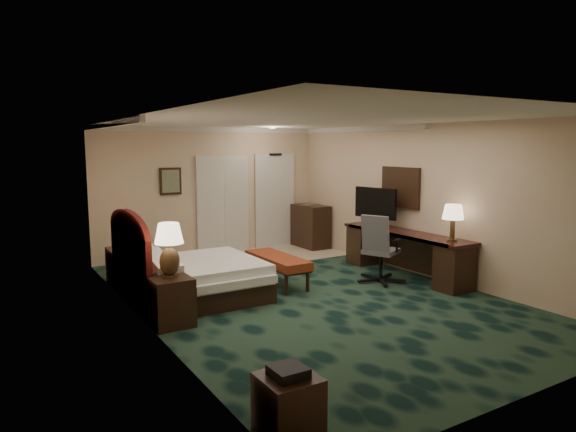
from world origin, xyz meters
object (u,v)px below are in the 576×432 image
bed (198,280)px  nightstand_near (170,301)px  minibar (311,226)px  desk (405,254)px  lamp_far (123,231)px  bed_bench (277,270)px  nightstand_far (123,266)px  lamp_near (169,250)px  side_table (288,405)px  desk_chair (381,248)px  tv (375,207)px

bed → nightstand_near: nightstand_near is taller
minibar → desk: bearing=-90.2°
lamp_far → minibar: 4.52m
nightstand_near → bed_bench: nightstand_near is taller
bed_bench → minibar: bearing=46.3°
nightstand_far → lamp_far: bearing=53.9°
lamp_near → bed: bearing=51.0°
nightstand_near → lamp_near: lamp_near is taller
lamp_near → bed_bench: 2.46m
side_table → desk: bearing=36.5°
desk_chair → minibar: desk_chair is taller
desk → desk_chair: desk_chair is taller
lamp_near → desk: size_ratio=0.25×
lamp_far → desk: bearing=-26.0°
side_table → desk: (4.43, 3.28, 0.15)m
bed → nightstand_near: 1.17m
nightstand_far → minibar: size_ratio=0.61×
lamp_far → bed_bench: lamp_far is taller
lamp_near → tv: tv is taller
lamp_near → desk_chair: lamp_near is taller
side_table → desk_chair: desk_chair is taller
nightstand_near → side_table: nightstand_near is taller
lamp_far → desk_chair: size_ratio=0.49×
bed → desk: bearing=-9.6°
lamp_near → bed_bench: (2.15, 0.94, -0.74)m
lamp_near → tv: bearing=13.2°
nightstand_far → bed_bench: 2.62m
nightstand_far → bed_bench: nightstand_far is taller
side_table → lamp_far: bearing=89.8°
nightstand_near → desk_chair: 3.78m
nightstand_far → side_table: size_ratio=1.22×
nightstand_far → minibar: bearing=11.8°
lamp_near → side_table: lamp_near is taller
desk_chair → minibar: bearing=53.2°
nightstand_near → nightstand_far: (-0.02, 2.42, -0.02)m
lamp_far → lamp_near: bearing=-89.7°
desk → nightstand_near: bearing=-176.2°
minibar → tv: bearing=-91.6°
nightstand_far → lamp_near: 2.48m
bed → nightstand_near: size_ratio=2.87×
nightstand_far → desk_chair: desk_chair is taller
lamp_near → desk_chair: bearing=2.5°
side_table → tv: bearing=42.7°
bed → bed_bench: bed is taller
nightstand_far → tv: size_ratio=0.63×
bed → desk: 3.73m
side_table → minibar: minibar is taller
desk → side_table: bearing=-143.5°
bed → lamp_far: lamp_far is taller
bed → nightstand_far: size_ratio=3.05×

